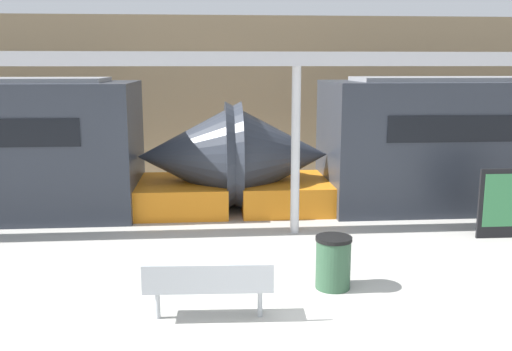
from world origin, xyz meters
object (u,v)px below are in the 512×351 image
bench_near (208,284)px  poster_board (508,203)px  trash_bin (333,262)px  support_column_near (295,151)px

bench_near → poster_board: bearing=31.3°
bench_near → poster_board: size_ratio=1.26×
trash_bin → bench_near: bearing=-153.1°
bench_near → support_column_near: 4.64m
poster_board → support_column_near: bearing=170.3°
bench_near → trash_bin: (1.97, 1.00, -0.10)m
bench_near → support_column_near: (1.82, 4.09, 1.21)m
poster_board → trash_bin: bearing=-150.3°
poster_board → support_column_near: support_column_near is taller
trash_bin → poster_board: size_ratio=0.59×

